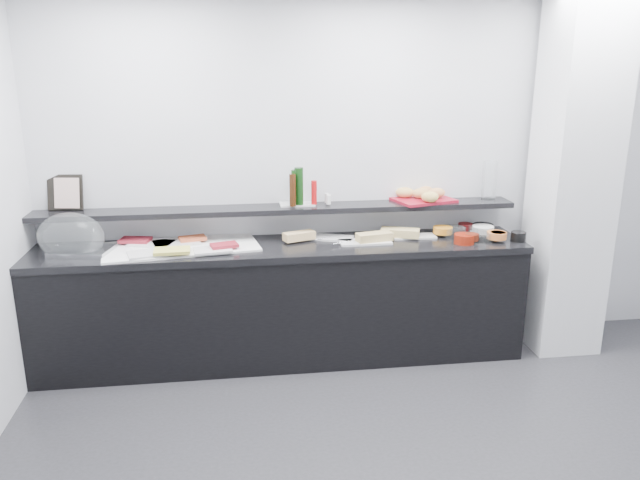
{
  "coord_description": "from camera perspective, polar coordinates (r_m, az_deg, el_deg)",
  "views": [
    {
      "loc": [
        -1.01,
        -2.68,
        2.2
      ],
      "look_at": [
        -0.45,
        1.45,
        1.0
      ],
      "focal_mm": 35.0,
      "sensor_mm": 36.0,
      "label": 1
    }
  ],
  "objects": [
    {
      "name": "back_wall",
      "position": [
        4.87,
        4.4,
        5.95
      ],
      "size": [
        5.0,
        0.02,
        2.7
      ],
      "primitive_type": "cube",
      "color": "silver",
      "rests_on": "ground"
    },
    {
      "name": "bread_tray",
      "position": [
        4.92,
        9.45,
        3.63
      ],
      "size": [
        0.51,
        0.42,
        0.02
      ],
      "primitive_type": "cube",
      "rotation": [
        0.0,
        0.0,
        0.29
      ],
      "color": "maroon",
      "rests_on": "wall_shelf"
    },
    {
      "name": "linen_runner",
      "position": [
        4.62,
        -12.57,
        -0.61
      ],
      "size": [
        1.16,
        0.68,
        0.01
      ],
      "primitive_type": "cube",
      "rotation": [
        0.0,
        0.0,
        0.16
      ],
      "color": "white",
      "rests_on": "counter_top"
    },
    {
      "name": "sandwich_food_left",
      "position": [
        4.65,
        -1.92,
        0.38
      ],
      "size": [
        0.25,
        0.17,
        0.06
      ],
      "primitive_type": "cube",
      "rotation": [
        0.0,
        0.0,
        0.35
      ],
      "color": "#E3B977",
      "rests_on": "sandwich_plate_left"
    },
    {
      "name": "food_salmon",
      "position": [
        4.7,
        -11.58,
        0.16
      ],
      "size": [
        0.22,
        0.17,
        0.02
      ],
      "primitive_type": "cube",
      "rotation": [
        0.0,
        0.0,
        0.25
      ],
      "color": "#CB4E29",
      "rests_on": "platter_salmon"
    },
    {
      "name": "sandwich_food_right",
      "position": [
        4.78,
        7.33,
        0.68
      ],
      "size": [
        0.31,
        0.2,
        0.06
      ],
      "primitive_type": "cube",
      "rotation": [
        0.0,
        0.0,
        -0.35
      ],
      "color": "#DABE72",
      "rests_on": "sandwich_plate_right"
    },
    {
      "name": "sandwich_plate_right",
      "position": [
        4.82,
        8.57,
        0.33
      ],
      "size": [
        0.33,
        0.15,
        0.01
      ],
      "primitive_type": "cube",
      "rotation": [
        0.0,
        0.0,
        -0.03
      ],
      "color": "silver",
      "rests_on": "counter_top"
    },
    {
      "name": "bread_roll_se",
      "position": [
        4.81,
        10.01,
        3.93
      ],
      "size": [
        0.15,
        0.11,
        0.08
      ],
      "primitive_type": "ellipsoid",
      "rotation": [
        0.0,
        0.0,
        -0.23
      ],
      "color": "#B48D45",
      "rests_on": "bread_tray"
    },
    {
      "name": "sandwich_plate_left",
      "position": [
        4.74,
        0.67,
        0.23
      ],
      "size": [
        0.43,
        0.29,
        0.01
      ],
      "primitive_type": "cube",
      "rotation": [
        0.0,
        0.0,
        -0.35
      ],
      "color": "silver",
      "rests_on": "counter_top"
    },
    {
      "name": "shaker_pepper",
      "position": [
        4.75,
        0.63,
        3.86
      ],
      "size": [
        0.04,
        0.04,
        0.07
      ],
      "primitive_type": "cylinder",
      "rotation": [
        0.0,
        0.0,
        -0.12
      ],
      "color": "silver",
      "rests_on": "condiment_tray"
    },
    {
      "name": "tongs_right",
      "position": [
        4.74,
        6.33,
        0.25
      ],
      "size": [
        0.16,
        0.05,
        0.01
      ],
      "primitive_type": "cylinder",
      "rotation": [
        0.0,
        1.57,
        0.25
      ],
      "color": "silver",
      "rests_on": "sandwich_plate_right"
    },
    {
      "name": "fill_black_fruit",
      "position": [
        4.84,
        15.97,
        0.4
      ],
      "size": [
        0.13,
        0.13,
        0.05
      ],
      "primitive_type": "cylinder",
      "rotation": [
        0.0,
        0.0,
        -0.13
      ],
      "color": "orange",
      "rests_on": "bowl_black_fruit"
    },
    {
      "name": "column",
      "position": [
        5.08,
        22.11,
        5.24
      ],
      "size": [
        0.5,
        0.5,
        2.7
      ],
      "primitive_type": "cube",
      "color": "white",
      "rests_on": "ground"
    },
    {
      "name": "bread_roll_s",
      "position": [
        4.79,
        10.02,
        3.88
      ],
      "size": [
        0.15,
        0.12,
        0.08
      ],
      "primitive_type": "ellipsoid",
      "rotation": [
        0.0,
        0.0,
        -0.29
      ],
      "color": "gold",
      "rests_on": "bread_tray"
    },
    {
      "name": "food_cheese",
      "position": [
        4.42,
        -13.38,
        -0.95
      ],
      "size": [
        0.25,
        0.17,
        0.02
      ],
      "primitive_type": "cube",
      "rotation": [
        0.0,
        0.0,
        0.05
      ],
      "color": "#E0D657",
      "rests_on": "platter_cheese"
    },
    {
      "name": "shaker_salt",
      "position": [
        4.7,
        0.79,
        3.72
      ],
      "size": [
        0.04,
        0.04,
        0.07
      ],
      "primitive_type": "cylinder",
      "rotation": [
        0.0,
        0.0,
        -0.12
      ],
      "color": "white",
      "rests_on": "condiment_tray"
    },
    {
      "name": "buffet_cabinet",
      "position": [
        4.74,
        -3.42,
        -5.97
      ],
      "size": [
        3.6,
        0.6,
        0.85
      ],
      "primitive_type": "cube",
      "color": "black",
      "rests_on": "ground"
    },
    {
      "name": "bowl_black_jam",
      "position": [
        5.06,
        14.68,
        1.04
      ],
      "size": [
        0.19,
        0.19,
        0.07
      ],
      "primitive_type": "cylinder",
      "rotation": [
        0.0,
        0.0,
        0.28
      ],
      "color": "black",
      "rests_on": "counter_top"
    },
    {
      "name": "food_meat_b",
      "position": [
        4.48,
        -8.75,
        -0.48
      ],
      "size": [
        0.21,
        0.16,
        0.02
      ],
      "primitive_type": "cube",
      "rotation": [
        0.0,
        0.0,
        0.24
      ],
      "color": "maroon",
      "rests_on": "platter_meat_b"
    },
    {
      "name": "wall_shelf",
      "position": [
        4.69,
        -3.73,
        2.84
      ],
      "size": [
        3.6,
        0.25,
        0.04
      ],
      "primitive_type": "cube",
      "color": "black",
      "rests_on": "back_wall"
    },
    {
      "name": "food_meat_a",
      "position": [
        4.75,
        -16.53,
        0.01
      ],
      "size": [
        0.24,
        0.18,
        0.02
      ],
      "primitive_type": "cube",
      "rotation": [
        0.0,
        0.0,
        -0.21
      ],
      "color": "maroon",
      "rests_on": "platter_meat_a"
    },
    {
      "name": "carafe",
      "position": [
        5.08,
        15.23,
        5.28
      ],
      "size": [
        0.13,
        0.13,
        0.3
      ],
      "primitive_type": "cylinder",
      "rotation": [
        0.0,
        0.0,
        -0.2
      ],
      "color": "white",
      "rests_on": "wall_shelf"
    },
    {
      "name": "bottle_brown",
      "position": [
        4.62,
        -2.52,
        4.57
      ],
      "size": [
        0.06,
        0.06,
        0.24
      ],
      "primitive_type": "cylinder",
      "rotation": [
        0.0,
        0.0,
        0.23
      ],
      "color": "#351A09",
      "rests_on": "condiment_tray"
    },
    {
      "name": "framed_print",
      "position": [
        4.91,
        -22.27,
        4.05
      ],
      "size": [
        0.26,
        0.1,
        0.26
      ],
      "primitive_type": "cube",
      "rotation": [
        -0.21,
        0.0,
        -0.1
      ],
      "color": "black",
      "rests_on": "wall_shelf"
    },
    {
      "name": "platter_meat_b",
      "position": [
        4.45,
        -9.78,
        -0.9
      ],
      "size": [
        0.29,
        0.21,
        0.01
      ],
      "primitive_type": "cube",
      "rotation": [
        0.0,
        0.0,
        0.14
      ],
      "color": "white",
      "rests_on": "linen_runner"
    },
    {
      "name": "bowl_glass_cream",
      "position": [
        5.01,
        14.37,
        0.91
      ],
      "size": [
        0.22,
        0.22,
        0.07
      ],
      "primitive_type": "cylinder",
      "rotation": [
        0.0,
        0.0,
        0.24
      ],
      "color": "silver",
      "rests_on": "counter_top"
    },
    {
      "name": "fill_glass_cream",
      "position": [
        4.99,
        14.68,
        0.97
      ],
      "size": [
        0.19,
        0.19,
        0.05
      ],
      "primitive_type": "cylinder",
      "rotation": [
        0.0,
        0.0,
        -0.18
      ],
      "color": "white",
      "rests_on": "bowl_glass_cream"
    },
    {
      "name": "bread_roll_mide",
      "position": [
        4.95,
        10.59,
        4.24
      ],
      "size": [
        0.16,
        0.11,
        0.08
      ],
      "primitive_type": "ellipsoid",
      "rotation": [
        0.0,
        0.0,
        0.15
      ],
      "color": "tan",
      "rests_on": "bread_tray"
    },
    {
      "name": "fill_glass_salmon",
      "position": [
        4.84,
        15.85,
        0.42
      ],
      "size": [
        0.19,
        0.19,
        0.05
      ],
      "primitive_type": "cylinder",
      "rotation": [
        0.0,
        0.0,
        -0.42
      ],
      "color": "#CF6F32",
      "rests_on": "bowl_glass_salmon"
    },
    {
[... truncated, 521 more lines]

